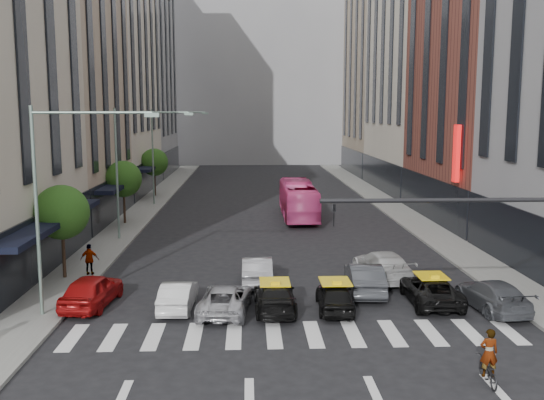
{
  "coord_description": "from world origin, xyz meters",
  "views": [
    {
      "loc": [
        -2.01,
        -21.78,
        8.87
      ],
      "look_at": [
        -0.66,
        11.67,
        4.0
      ],
      "focal_mm": 40.0,
      "sensor_mm": 36.0,
      "label": 1
    }
  ],
  "objects": [
    {
      "name": "tree_near",
      "position": [
        -11.8,
        10.0,
        3.65
      ],
      "size": [
        2.88,
        2.88,
        4.95
      ],
      "color": "black",
      "rests_on": "sidewalk_left"
    },
    {
      "name": "taxi_center",
      "position": [
        1.88,
        4.38,
        0.67
      ],
      "size": [
        1.75,
        3.98,
        1.33
      ],
      "primitive_type": "imported",
      "rotation": [
        0.0,
        0.0,
        3.1
      ],
      "color": "black",
      "rests_on": "ground"
    },
    {
      "name": "motorcycle",
      "position": [
        5.86,
        -3.19,
        0.44
      ],
      "size": [
        0.68,
        1.71,
        0.88
      ],
      "primitive_type": "imported",
      "rotation": [
        0.0,
        0.0,
        3.08
      ],
      "color": "black",
      "rests_on": "ground"
    },
    {
      "name": "car_white_front",
      "position": [
        -5.2,
        4.89,
        0.65
      ],
      "size": [
        1.52,
        3.99,
        1.3
      ],
      "primitive_type": "imported",
      "rotation": [
        0.0,
        0.0,
        3.11
      ],
      "color": "silver",
      "rests_on": "ground"
    },
    {
      "name": "car_row2_right",
      "position": [
        5.17,
        9.5,
        0.76
      ],
      "size": [
        2.71,
        5.43,
        1.52
      ],
      "primitive_type": "imported",
      "rotation": [
        0.0,
        0.0,
        3.26
      ],
      "color": "silver",
      "rests_on": "ground"
    },
    {
      "name": "pedestrian_far",
      "position": [
        -10.57,
        10.44,
        1.0
      ],
      "size": [
        1.01,
        0.46,
        1.69
      ],
      "primitive_type": "imported",
      "rotation": [
        0.0,
        0.0,
        3.1
      ],
      "color": "gray",
      "rests_on": "sidewalk_left"
    },
    {
      "name": "streetlamp_mid",
      "position": [
        -10.04,
        20.0,
        5.9
      ],
      "size": [
        5.38,
        0.25,
        9.0
      ],
      "color": "gray",
      "rests_on": "sidewalk_left"
    },
    {
      "name": "building_right_b",
      "position": [
        17.0,
        27.0,
        13.0
      ],
      "size": [
        8.0,
        18.0,
        26.0
      ],
      "primitive_type": "cube",
      "color": "brown",
      "rests_on": "ground"
    },
    {
      "name": "liberty_sign",
      "position": [
        12.6,
        20.0,
        6.0
      ],
      "size": [
        0.3,
        0.7,
        4.0
      ],
      "color": "red",
      "rests_on": "ground"
    },
    {
      "name": "traffic_signal",
      "position": [
        7.69,
        -1.0,
        4.47
      ],
      "size": [
        10.1,
        0.2,
        6.0
      ],
      "color": "black",
      "rests_on": "ground"
    },
    {
      "name": "taxi_right",
      "position": [
        6.49,
        5.23,
        0.66
      ],
      "size": [
        2.3,
        4.77,
        1.31
      ],
      "primitive_type": "imported",
      "rotation": [
        0.0,
        0.0,
        3.12
      ],
      "color": "black",
      "rests_on": "ground"
    },
    {
      "name": "taxi_left",
      "position": [
        -0.83,
        4.49,
        0.65
      ],
      "size": [
        1.86,
        4.52,
        1.31
      ],
      "primitive_type": "imported",
      "rotation": [
        0.0,
        0.0,
        3.15
      ],
      "color": "black",
      "rests_on": "ground"
    },
    {
      "name": "tree_mid",
      "position": [
        -11.8,
        26.0,
        3.65
      ],
      "size": [
        2.88,
        2.88,
        4.95
      ],
      "color": "black",
      "rests_on": "sidewalk_left"
    },
    {
      "name": "building_left_d",
      "position": [
        -17.0,
        65.0,
        15.0
      ],
      "size": [
        8.0,
        18.0,
        30.0
      ],
      "primitive_type": "cube",
      "color": "gray",
      "rests_on": "ground"
    },
    {
      "name": "sidewalk_left",
      "position": [
        -11.5,
        30.0,
        0.07
      ],
      "size": [
        3.0,
        96.0,
        0.15
      ],
      "primitive_type": "cube",
      "color": "slate",
      "rests_on": "ground"
    },
    {
      "name": "sidewalk_right",
      "position": [
        11.5,
        30.0,
        0.07
      ],
      "size": [
        3.0,
        96.0,
        0.15
      ],
      "primitive_type": "cube",
      "color": "slate",
      "rests_on": "ground"
    },
    {
      "name": "bus",
      "position": [
        2.23,
        28.57,
        1.54
      ],
      "size": [
        2.59,
        11.04,
        3.08
      ],
      "primitive_type": "imported",
      "rotation": [
        0.0,
        0.0,
        3.14
      ],
      "color": "#DC4086",
      "rests_on": "ground"
    },
    {
      "name": "building_left_c",
      "position": [
        -17.0,
        46.0,
        18.0
      ],
      "size": [
        8.0,
        20.0,
        36.0
      ],
      "primitive_type": "cube",
      "color": "beige",
      "rests_on": "ground"
    },
    {
      "name": "car_red",
      "position": [
        -9.2,
        5.43,
        0.76
      ],
      "size": [
        2.33,
        4.67,
        1.53
      ],
      "primitive_type": "imported",
      "rotation": [
        0.0,
        0.0,
        3.02
      ],
      "color": "#9A0E0E",
      "rests_on": "ground"
    },
    {
      "name": "building_right_d",
      "position": [
        17.0,
        65.0,
        14.0
      ],
      "size": [
        8.0,
        18.0,
        28.0
      ],
      "primitive_type": "cube",
      "color": "tan",
      "rests_on": "ground"
    },
    {
      "name": "building_right_c",
      "position": [
        17.0,
        46.0,
        20.0
      ],
      "size": [
        8.0,
        20.0,
        40.0
      ],
      "primitive_type": "cube",
      "color": "beige",
      "rests_on": "ground"
    },
    {
      "name": "building_far",
      "position": [
        0.0,
        85.0,
        18.0
      ],
      "size": [
        30.0,
        10.0,
        36.0
      ],
      "primitive_type": "cube",
      "color": "gray",
      "rests_on": "ground"
    },
    {
      "name": "tree_far",
      "position": [
        -11.8,
        42.0,
        3.65
      ],
      "size": [
        2.88,
        2.88,
        4.95
      ],
      "color": "black",
      "rests_on": "sidewalk_left"
    },
    {
      "name": "car_grey_mid",
      "position": [
        3.72,
        6.98,
        0.76
      ],
      "size": [
        1.87,
        4.68,
        1.51
      ],
      "primitive_type": "imported",
      "rotation": [
        0.0,
        0.0,
        3.08
      ],
      "color": "#36393D",
      "rests_on": "ground"
    },
    {
      "name": "car_grey_curb",
      "position": [
        9.0,
        4.23,
        0.68
      ],
      "size": [
        2.37,
        4.88,
        1.37
      ],
      "primitive_type": "imported",
      "rotation": [
        0.0,
        0.0,
        3.24
      ],
      "color": "#474A50",
      "rests_on": "ground"
    },
    {
      "name": "streetlamp_far",
      "position": [
        -10.04,
        36.0,
        5.9
      ],
      "size": [
        5.38,
        0.25,
        9.0
      ],
      "color": "gray",
      "rests_on": "sidewalk_left"
    },
    {
      "name": "car_silver",
      "position": [
        -3.04,
        4.34,
        0.63
      ],
      "size": [
        2.55,
        4.73,
        1.26
      ],
      "primitive_type": "imported",
      "rotation": [
        0.0,
        0.0,
        3.04
      ],
      "color": "#A8A8AD",
      "rests_on": "ground"
    },
    {
      "name": "ground",
      "position": [
        0.0,
        0.0,
        0.0
      ],
      "size": [
        160.0,
        160.0,
        0.0
      ],
      "primitive_type": "plane",
      "color": "black",
      "rests_on": "ground"
    },
    {
      "name": "rider",
      "position": [
        5.86,
        -3.19,
        1.7
      ],
      "size": [
        0.62,
        0.43,
        1.64
      ],
      "primitive_type": "imported",
      "rotation": [
        0.0,
        0.0,
        3.08
      ],
      "color": "gray",
      "rests_on": "motorcycle"
    },
    {
      "name": "building_left_b",
      "position": [
        -17.0,
        28.0,
        12.0
      ],
      "size": [
        8.0,
        16.0,
        24.0
      ],
      "primitive_type": "cube",
      "color": "tan",
      "rests_on": "ground"
    },
    {
      "name": "car_row2_left",
      "position": [
        -1.55,
        8.88,
        0.72
      ],
      "size": [
        1.55,
        4.41,
        1.45
      ],
      "primitive_type": "imported",
      "rotation": [
        0.0,
        0.0,
        3.14
      ],
      "color": "#AAAAAF",
      "rests_on": "ground"
    },
    {
      "name": "streetlamp_near",
      "position": [
        -10.04,
        4.0,
        5.9
      ],
      "size": [
        5.38,
        0.25,
        9.0
      ],
      "color": "gray",
      "rests_on": "sidewalk_left"
    }
  ]
}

